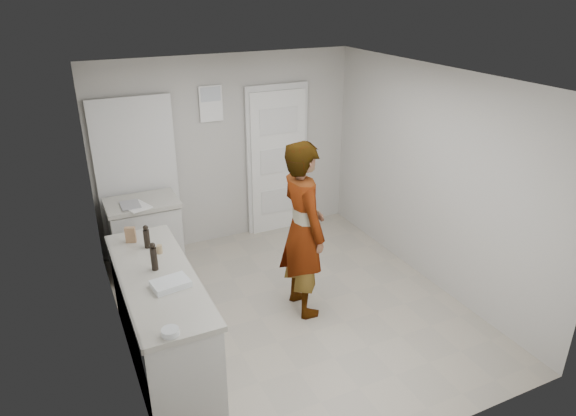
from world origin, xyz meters
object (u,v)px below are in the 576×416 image
egg_bowl (170,332)px  baking_dish (171,284)px  person (303,230)px  oil_cruet_a (147,237)px  spice_jar (159,249)px  cake_mix_box (130,235)px  oil_cruet_b (154,257)px

egg_bowl → baking_dish: bearing=76.3°
person → oil_cruet_a: size_ratio=7.99×
oil_cruet_a → egg_bowl: oil_cruet_a is taller
spice_jar → baking_dish: 0.63m
person → cake_mix_box: (-1.65, 0.53, 0.05)m
baking_dish → oil_cruet_a: bearing=92.4°
cake_mix_box → egg_bowl: size_ratio=1.24×
person → baking_dish: person is taller
baking_dish → egg_bowl: baking_dish is taller
cake_mix_box → spice_jar: bearing=-38.2°
cake_mix_box → egg_bowl: (0.00, -1.62, -0.06)m
cake_mix_box → spice_jar: 0.41m
oil_cruet_b → baking_dish: 0.36m
spice_jar → oil_cruet_a: bearing=115.4°
baking_dish → egg_bowl: (-0.16, -0.65, 0.00)m
spice_jar → oil_cruet_a: size_ratio=0.35×
spice_jar → baking_dish: spice_jar is taller
oil_cruet_a → oil_cruet_b: (-0.02, -0.46, 0.02)m
oil_cruet_a → egg_bowl: (-0.12, -1.44, -0.09)m
person → oil_cruet_b: person is taller
person → oil_cruet_a: (-1.52, 0.35, 0.09)m
oil_cruet_a → oil_cruet_b: size_ratio=0.88×
cake_mix_box → oil_cruet_a: oil_cruet_a is taller
oil_cruet_b → egg_bowl: size_ratio=2.07×
oil_cruet_a → spice_jar: bearing=-64.6°
oil_cruet_b → cake_mix_box: bearing=99.0°
person → oil_cruet_b: (-1.55, -0.11, 0.10)m
person → baking_dish: size_ratio=5.73×
oil_cruet_b → baking_dish: (0.06, -0.34, -0.10)m
oil_cruet_a → baking_dish: size_ratio=0.72×
spice_jar → oil_cruet_b: (-0.10, -0.29, 0.09)m
spice_jar → oil_cruet_b: bearing=-109.9°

